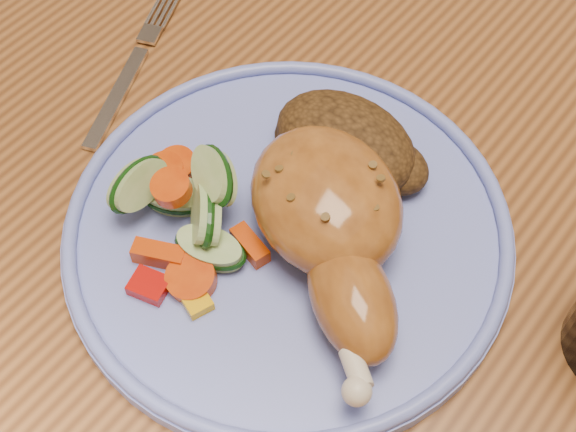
% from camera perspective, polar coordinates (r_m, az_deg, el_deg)
% --- Properties ---
extents(dining_table, '(0.90, 1.40, 0.75)m').
position_cam_1_polar(dining_table, '(0.63, 9.05, -6.42)').
color(dining_table, brown).
rests_on(dining_table, ground).
extents(plate, '(0.30, 0.30, 0.01)m').
position_cam_1_polar(plate, '(0.55, -0.00, -1.21)').
color(plate, '#6A79D1').
rests_on(plate, dining_table).
extents(plate_rim, '(0.30, 0.30, 0.01)m').
position_cam_1_polar(plate_rim, '(0.54, -0.00, -0.59)').
color(plate_rim, '#6A79D1').
rests_on(plate_rim, plate).
extents(chicken_leg, '(0.18, 0.17, 0.06)m').
position_cam_1_polar(chicken_leg, '(0.51, 3.15, -0.48)').
color(chicken_leg, '#A25E22').
rests_on(chicken_leg, plate).
extents(rice_pilaf, '(0.11, 0.08, 0.05)m').
position_cam_1_polar(rice_pilaf, '(0.56, 4.30, 5.06)').
color(rice_pilaf, '#452B11').
rests_on(rice_pilaf, plate).
extents(vegetable_pile, '(0.12, 0.12, 0.06)m').
position_cam_1_polar(vegetable_pile, '(0.53, -7.27, 0.52)').
color(vegetable_pile, '#A50A05').
rests_on(vegetable_pile, plate).
extents(fork, '(0.07, 0.15, 0.00)m').
position_cam_1_polar(fork, '(0.65, -11.23, 9.93)').
color(fork, silver).
rests_on(fork, dining_table).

